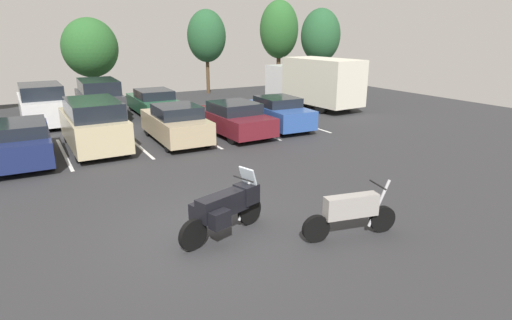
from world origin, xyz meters
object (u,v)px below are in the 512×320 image
object	(u,v)px
car_maroon	(233,118)
box_truck	(314,81)
car_far_green	(153,102)
car_navy	(19,141)
motorcycle_touring	(226,207)
car_blue	(277,113)
car_tan	(176,124)
car_far_white	(42,105)
car_champagne	(94,124)
car_far_charcoal	(99,99)
motorcycle_second	(351,212)

from	to	relation	value
car_maroon	box_truck	xyz separation A→B (m)	(7.28, 3.76, 0.82)
box_truck	car_far_green	bearing A→B (deg)	164.61
car_navy	car_far_green	bearing A→B (deg)	43.55
motorcycle_touring	car_blue	bearing A→B (deg)	51.53
car_tan	car_far_white	size ratio (longest dim) A/B	0.92
car_maroon	box_truck	bearing A→B (deg)	27.34
car_navy	car_tan	xyz separation A→B (m)	(5.65, 0.02, 0.01)
car_champagne	car_far_green	world-z (taller)	car_champagne
car_far_charcoal	motorcycle_second	bearing A→B (deg)	-82.31
car_champagne	car_tan	size ratio (longest dim) A/B	1.08
car_far_charcoal	car_far_green	distance (m)	2.76
motorcycle_touring	box_truck	size ratio (longest dim) A/B	0.34
car_far_white	box_truck	size ratio (longest dim) A/B	0.70
car_navy	car_far_green	xyz separation A→B (m)	(6.58, 6.26, -0.08)
box_truck	car_blue	bearing A→B (deg)	-143.37
motorcycle_second	car_far_green	distance (m)	16.20
car_champagne	car_blue	bearing A→B (deg)	-2.42
motorcycle_second	car_far_green	size ratio (longest dim) A/B	0.46
car_tan	car_far_charcoal	distance (m)	6.94
car_far_white	car_far_charcoal	bearing A→B (deg)	5.42
car_tan	car_champagne	bearing A→B (deg)	171.82
car_blue	box_truck	xyz separation A→B (m)	(4.93, 3.66, 0.80)
motorcycle_second	box_truck	bearing A→B (deg)	55.56
car_far_charcoal	car_blue	bearing A→B (deg)	-44.43
car_far_green	box_truck	xyz separation A→B (m)	(8.96, -2.47, 0.86)
motorcycle_second	car_far_green	world-z (taller)	car_far_green
car_far_charcoal	car_far_white	bearing A→B (deg)	-174.58
car_champagne	car_blue	xyz separation A→B (m)	(8.07, -0.34, -0.25)
car_far_white	box_truck	bearing A→B (deg)	-10.58
car_maroon	box_truck	distance (m)	8.23
car_maroon	car_blue	distance (m)	2.35
motorcycle_touring	car_far_white	bearing A→B (deg)	99.86
car_navy	car_far_charcoal	xyz separation A→B (m)	(3.88, 6.73, 0.26)
car_far_white	car_far_green	world-z (taller)	car_far_white
motorcycle_touring	car_tan	size ratio (longest dim) A/B	0.53
motorcycle_touring	car_far_white	size ratio (longest dim) A/B	0.48
car_maroon	car_far_charcoal	distance (m)	8.01
car_far_white	car_far_green	distance (m)	5.41
car_maroon	car_far_green	distance (m)	6.45
car_navy	car_champagne	world-z (taller)	car_champagne
car_tan	box_truck	size ratio (longest dim) A/B	0.64
car_maroon	car_blue	bearing A→B (deg)	2.39
motorcycle_second	car_navy	world-z (taller)	car_navy
car_champagne	motorcycle_second	bearing A→B (deg)	-70.97
motorcycle_touring	car_far_charcoal	bearing A→B (deg)	89.63
car_navy	car_blue	bearing A→B (deg)	0.69
car_tan	box_truck	world-z (taller)	box_truck
car_maroon	car_far_white	size ratio (longest dim) A/B	0.98
motorcycle_touring	car_champagne	world-z (taller)	car_champagne
car_blue	car_champagne	bearing A→B (deg)	177.58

